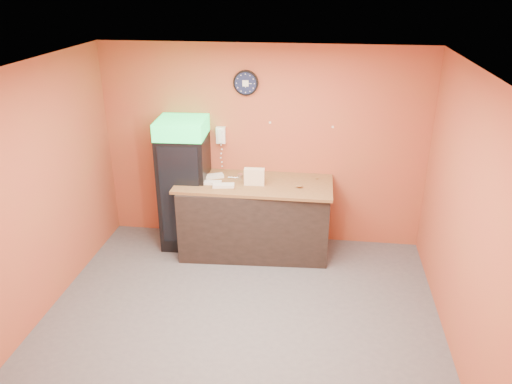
# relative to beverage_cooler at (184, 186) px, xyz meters

# --- Properties ---
(floor) EXTENTS (4.50, 4.50, 0.00)m
(floor) POSITION_rel_beverage_cooler_xyz_m (1.05, -1.61, -0.90)
(floor) COLOR #47474C
(floor) RESTS_ON ground
(back_wall) EXTENTS (4.50, 0.02, 2.80)m
(back_wall) POSITION_rel_beverage_cooler_xyz_m (1.05, 0.39, 0.50)
(back_wall) COLOR #AA4530
(back_wall) RESTS_ON floor
(left_wall) EXTENTS (0.02, 4.00, 2.80)m
(left_wall) POSITION_rel_beverage_cooler_xyz_m (-1.20, -1.61, 0.50)
(left_wall) COLOR #AA4530
(left_wall) RESTS_ON floor
(right_wall) EXTENTS (0.02, 4.00, 2.80)m
(right_wall) POSITION_rel_beverage_cooler_xyz_m (3.30, -1.61, 0.50)
(right_wall) COLOR #AA4530
(right_wall) RESTS_ON floor
(ceiling) EXTENTS (4.50, 4.00, 0.02)m
(ceiling) POSITION_rel_beverage_cooler_xyz_m (1.05, -1.61, 1.90)
(ceiling) COLOR white
(ceiling) RESTS_ON back_wall
(beverage_cooler) EXTENTS (0.68, 0.69, 1.85)m
(beverage_cooler) POSITION_rel_beverage_cooler_xyz_m (0.00, 0.00, 0.00)
(beverage_cooler) COLOR black
(beverage_cooler) RESTS_ON floor
(prep_counter) EXTENTS (2.04, 1.01, 1.00)m
(prep_counter) POSITION_rel_beverage_cooler_xyz_m (0.99, -0.05, -0.40)
(prep_counter) COLOR black
(prep_counter) RESTS_ON floor
(wall_clock) EXTENTS (0.34, 0.06, 0.34)m
(wall_clock) POSITION_rel_beverage_cooler_xyz_m (0.82, 0.36, 1.38)
(wall_clock) COLOR black
(wall_clock) RESTS_ON back_wall
(wall_phone) EXTENTS (0.13, 0.11, 0.23)m
(wall_phone) POSITION_rel_beverage_cooler_xyz_m (0.47, 0.34, 0.65)
(wall_phone) COLOR white
(wall_phone) RESTS_ON back_wall
(butcher_paper) EXTENTS (2.09, 0.91, 0.04)m
(butcher_paper) POSITION_rel_beverage_cooler_xyz_m (0.99, -0.05, 0.11)
(butcher_paper) COLOR brown
(butcher_paper) RESTS_ON prep_counter
(sub_roll_stack) EXTENTS (0.27, 0.10, 0.23)m
(sub_roll_stack) POSITION_rel_beverage_cooler_xyz_m (1.00, -0.13, 0.25)
(sub_roll_stack) COLOR beige
(sub_roll_stack) RESTS_ON butcher_paper
(wrapped_sandwich_left) EXTENTS (0.26, 0.12, 0.04)m
(wrapped_sandwich_left) POSITION_rel_beverage_cooler_xyz_m (0.44, -0.18, 0.15)
(wrapped_sandwich_left) COLOR silver
(wrapped_sandwich_left) RESTS_ON butcher_paper
(wrapped_sandwich_mid) EXTENTS (0.30, 0.15, 0.04)m
(wrapped_sandwich_mid) POSITION_rel_beverage_cooler_xyz_m (0.61, -0.26, 0.15)
(wrapped_sandwich_mid) COLOR silver
(wrapped_sandwich_mid) RESTS_ON butcher_paper
(wrapped_sandwich_right) EXTENTS (0.32, 0.23, 0.04)m
(wrapped_sandwich_right) POSITION_rel_beverage_cooler_xyz_m (0.40, 0.04, 0.15)
(wrapped_sandwich_right) COLOR silver
(wrapped_sandwich_right) RESTS_ON butcher_paper
(kitchen_tool) EXTENTS (0.07, 0.07, 0.07)m
(kitchen_tool) POSITION_rel_beverage_cooler_xyz_m (0.78, 0.05, 0.17)
(kitchen_tool) COLOR silver
(kitchen_tool) RESTS_ON butcher_paper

